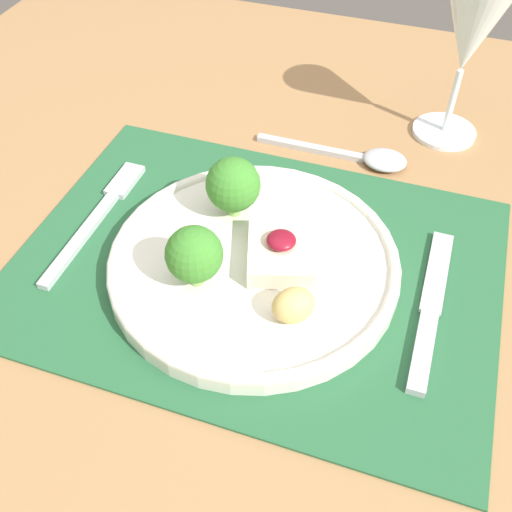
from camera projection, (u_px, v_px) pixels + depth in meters
dining_table at (256, 325)px, 0.67m from camera, size 1.16×1.14×0.77m
placemat at (256, 265)px, 0.60m from camera, size 0.47×0.35×0.00m
dinner_plate at (253, 257)px, 0.58m from camera, size 0.28×0.28×0.08m
fork at (101, 212)px, 0.64m from camera, size 0.02×0.20×0.01m
knife at (429, 316)px, 0.54m from camera, size 0.02×0.20×0.01m
spoon at (368, 157)px, 0.71m from camera, size 0.18×0.04×0.01m
wine_glass_near at (470, 37)px, 0.66m from camera, size 0.08×0.08×0.19m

